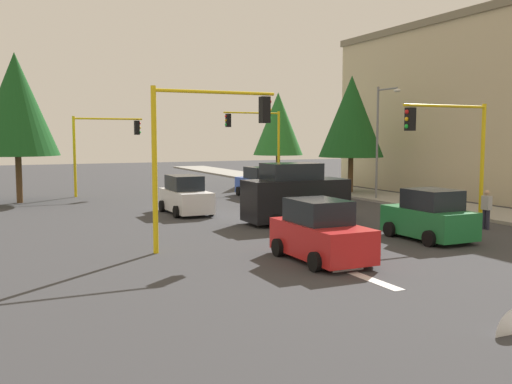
{
  "coord_description": "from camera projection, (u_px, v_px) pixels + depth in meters",
  "views": [
    {
      "loc": [
        25.06,
        -12.57,
        4.02
      ],
      "look_at": [
        -0.97,
        -0.46,
        1.2
      ],
      "focal_mm": 40.3,
      "sensor_mm": 36.0,
      "label": 1
    }
  ],
  "objects": [
    {
      "name": "ground_plane",
      "position": [
        273.0,
        218.0,
        28.29
      ],
      "size": [
        120.0,
        120.0,
        0.0
      ],
      "primitive_type": "plane",
      "color": "#353538"
    },
    {
      "name": "sidewalk_kerb",
      "position": [
        383.0,
        197.0,
        37.2
      ],
      "size": [
        80.0,
        4.0,
        0.15
      ],
      "primitive_type": "cube",
      "color": "gray",
      "rests_on": "ground"
    },
    {
      "name": "lane_arrow_near",
      "position": [
        358.0,
        275.0,
        16.64
      ],
      "size": [
        2.4,
        1.1,
        1.1
      ],
      "color": "silver",
      "rests_on": "ground"
    },
    {
      "name": "apartment_block",
      "position": [
        496.0,
        108.0,
        38.55
      ],
      "size": [
        23.98,
        9.3,
        11.72
      ],
      "color": "#C6B793",
      "rests_on": "ground"
    },
    {
      "name": "traffic_signal_far_right",
      "position": [
        103.0,
        140.0,
        38.19
      ],
      "size": [
        0.36,
        4.59,
        5.29
      ],
      "color": "yellow",
      "rests_on": "ground"
    },
    {
      "name": "traffic_signal_near_right",
      "position": [
        204.0,
        136.0,
        20.09
      ],
      "size": [
        0.36,
        4.59,
        5.69
      ],
      "color": "yellow",
      "rests_on": "ground"
    },
    {
      "name": "traffic_signal_far_left",
      "position": [
        258.0,
        134.0,
        42.92
      ],
      "size": [
        0.36,
        4.59,
        5.86
      ],
      "color": "yellow",
      "rests_on": "ground"
    },
    {
      "name": "traffic_signal_near_left",
      "position": [
        452.0,
        139.0,
        24.87
      ],
      "size": [
        0.36,
        4.59,
        5.44
      ],
      "color": "yellow",
      "rests_on": "ground"
    },
    {
      "name": "street_lamp_curbside",
      "position": [
        381.0,
        130.0,
        34.98
      ],
      "size": [
        2.15,
        0.28,
        7.0
      ],
      "color": "slate",
      "rests_on": "ground"
    },
    {
      "name": "tree_roadside_mid",
      "position": [
        351.0,
        117.0,
        39.18
      ],
      "size": [
        4.43,
        4.43,
        8.1
      ],
      "color": "brown",
      "rests_on": "ground"
    },
    {
      "name": "tree_opposite_side",
      "position": [
        16.0,
        104.0,
        33.93
      ],
      "size": [
        4.86,
        4.86,
        8.91
      ],
      "color": "brown",
      "rests_on": "ground"
    },
    {
      "name": "tree_roadside_far",
      "position": [
        278.0,
        124.0,
        48.03
      ],
      "size": [
        4.17,
        4.17,
        7.63
      ],
      "color": "brown",
      "rests_on": "ground"
    },
    {
      "name": "delivery_van_black",
      "position": [
        295.0,
        195.0,
        26.42
      ],
      "size": [
        2.22,
        4.8,
        2.77
      ],
      "color": "black",
      "rests_on": "ground"
    },
    {
      "name": "car_white",
      "position": [
        185.0,
        196.0,
        29.67
      ],
      "size": [
        4.16,
        2.01,
        1.98
      ],
      "color": "white",
      "rests_on": "ground"
    },
    {
      "name": "car_green",
      "position": [
        429.0,
        217.0,
        22.18
      ],
      "size": [
        3.68,
        2.11,
        1.98
      ],
      "color": "#1E7238",
      "rests_on": "ground"
    },
    {
      "name": "car_orange",
      "position": [
        300.0,
        191.0,
        32.65
      ],
      "size": [
        4.05,
        2.01,
        1.98
      ],
      "color": "orange",
      "rests_on": "ground"
    },
    {
      "name": "car_red",
      "position": [
        320.0,
        233.0,
        18.47
      ],
      "size": [
        3.91,
        2.08,
        1.98
      ],
      "color": "red",
      "rests_on": "ground"
    },
    {
      "name": "car_blue",
      "position": [
        260.0,
        183.0,
        37.78
      ],
      "size": [
        4.17,
        2.09,
        1.98
      ],
      "color": "blue",
      "rests_on": "ground"
    },
    {
      "name": "pedestrian_crossing",
      "position": [
        486.0,
        208.0,
        24.67
      ],
      "size": [
        0.4,
        0.24,
        1.7
      ],
      "color": "#262638",
      "rests_on": "ground"
    }
  ]
}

